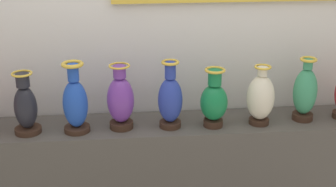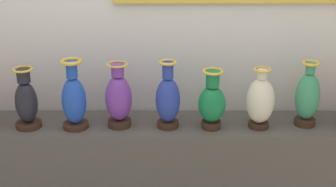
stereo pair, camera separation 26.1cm
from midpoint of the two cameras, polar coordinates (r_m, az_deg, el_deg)
The scene contains 8 objects.
back_wall at distance 2.97m, azimuth -2.70°, elevation 8.52°, with size 3.86×0.14×3.13m.
vase_onyx at distance 2.89m, azimuth -19.30°, elevation -1.61°, with size 0.16×0.16×0.37m.
vase_sapphire at distance 2.82m, azimuth -13.74°, elevation -1.14°, with size 0.15×0.15×0.43m.
vase_violet at distance 2.81m, azimuth -8.40°, elevation -0.86°, with size 0.16×0.16×0.40m.
vase_cobalt at distance 2.80m, azimuth -2.40°, elevation -0.77°, with size 0.15×0.15×0.42m.
vase_emerald at distance 2.82m, azimuth 2.92°, elevation -0.96°, with size 0.16×0.16×0.36m.
vase_ivory at distance 2.88m, azimuth 8.56°, elevation -0.57°, with size 0.17×0.17×0.37m.
vase_jade at distance 2.98m, azimuth 13.81°, elevation 0.09°, with size 0.14×0.14×0.40m.
Camera 1 is at (-0.25, -2.65, 2.21)m, focal length 50.57 mm.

